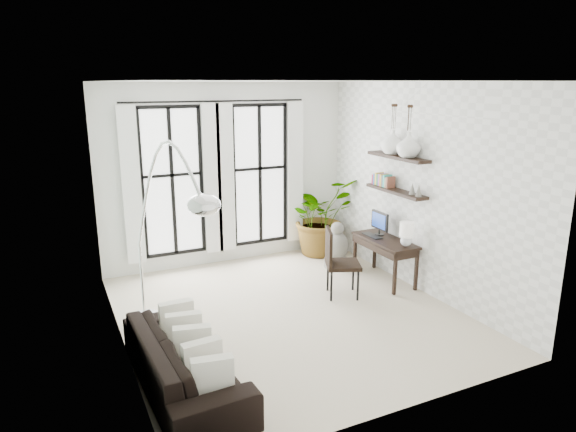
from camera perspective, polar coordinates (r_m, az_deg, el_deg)
floor at (r=7.44m, az=0.06°, el=-10.72°), size 5.00×5.00×0.00m
ceiling at (r=6.72m, az=0.07°, el=14.76°), size 5.00×5.00×0.00m
wall_left at (r=6.30m, az=-18.72°, el=-0.74°), size 0.00×5.00×5.00m
wall_right at (r=8.11m, az=14.56°, el=2.89°), size 0.00×5.00×5.00m
wall_back at (r=9.18m, az=-6.72°, el=4.59°), size 4.50×0.00×4.50m
windows at (r=9.06m, az=-7.77°, el=4.16°), size 3.26×0.13×2.65m
wall_shelves at (r=8.37m, az=11.81°, el=4.29°), size 0.25×1.30×0.60m
sofa at (r=5.76m, az=-11.45°, el=-15.56°), size 0.94×2.20×0.63m
throw_pillows at (r=5.69m, az=-10.55°, el=-13.80°), size 0.40×1.52×0.40m
plant at (r=9.71m, az=3.58°, el=-0.01°), size 1.55×1.42×1.47m
desk at (r=8.44m, az=10.94°, el=-2.87°), size 0.51×1.21×1.11m
desk_chair at (r=7.82m, az=5.44°, el=-4.71°), size 0.65×0.65×1.06m
arc_lamp at (r=6.02m, az=-13.47°, el=2.83°), size 0.76×2.09×2.57m
buddha at (r=9.12m, az=5.46°, el=-3.57°), size 0.46×0.46×0.82m
vase_a at (r=8.06m, az=13.25°, el=7.70°), size 0.37×0.37×0.38m
vase_b at (r=8.38m, az=11.54°, el=8.04°), size 0.37×0.37×0.38m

